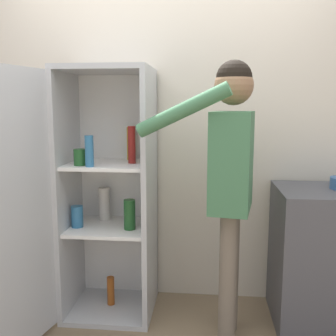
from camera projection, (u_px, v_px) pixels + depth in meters
wall_back at (170, 134)px, 2.98m from camera, size 7.00×0.06×2.55m
refrigerator at (92, 197)px, 2.69m from camera, size 0.81×1.15×1.74m
person at (230, 164)px, 2.40m from camera, size 0.72×0.55×1.75m
counter at (329, 258)px, 2.65m from camera, size 0.72×0.60×0.94m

